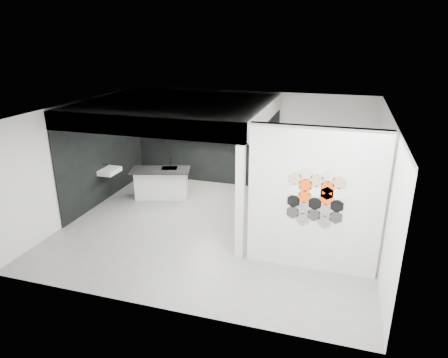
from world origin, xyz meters
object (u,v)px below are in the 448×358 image
partition_panel (314,201)px  bottle_dark (207,138)px  stockpot (165,134)px  glass_bowl (250,142)px  kitchen_island (161,183)px  kettle (238,140)px  wall_basin (110,171)px  utensil_cup (187,138)px  glass_vase (252,142)px

partition_panel → bottle_dark: partition_panel is taller
partition_panel → stockpot: (-4.76, 3.87, 0.02)m
glass_bowl → kitchen_island: bearing=-145.5°
kitchen_island → glass_bowl: glass_bowl is taller
kettle → wall_basin: bearing=-142.0°
glass_bowl → utensil_cup: 1.94m
wall_basin → bottle_dark: bottle_dark is taller
partition_panel → stockpot: 6.14m
kitchen_island → stockpot: (-0.51, 1.47, 0.99)m
glass_bowl → bottle_dark: 1.32m
bottle_dark → utensil_cup: 0.62m
wall_basin → kitchen_island: (1.21, 0.60, -0.42)m
wall_basin → bottle_dark: size_ratio=3.85×
partition_panel → kettle: partition_panel is taller
bottle_dark → utensil_cup: (-0.62, 0.00, -0.03)m
kettle → bottle_dark: kettle is taller
partition_panel → glass_vase: size_ratio=18.99×
kettle → glass_bowl: size_ratio=1.49×
kitchen_island → utensil_cup: (0.20, 1.47, 0.94)m
partition_panel → glass_bowl: size_ratio=20.55×
kitchen_island → bottle_dark: 1.94m
kettle → glass_vase: bearing=3.4°
utensil_cup → partition_panel: bearing=-43.6°
bottle_dark → stockpot: bearing=180.0°
stockpot → bottle_dark: stockpot is taller
wall_basin → kettle: (3.00, 2.07, 0.56)m
stockpot → utensil_cup: size_ratio=2.41×
kettle → glass_bowl: bearing=3.4°
glass_bowl → utensil_cup: bearing=180.0°
wall_basin → bottle_dark: (2.03, 2.07, 0.55)m
partition_panel → stockpot: partition_panel is taller
kettle → kitchen_island: bearing=-137.2°
kettle → utensil_cup: (-1.59, 0.00, -0.04)m
glass_vase → kettle: bearing=180.0°
partition_panel → kitchen_island: partition_panel is taller
wall_basin → bottle_dark: bearing=45.5°
kitchen_island → glass_bowl: size_ratio=12.66×
wall_basin → glass_bowl: (3.35, 2.07, 0.52)m
partition_panel → bottle_dark: (-3.44, 3.87, -0.00)m
partition_panel → kitchen_island: bearing=150.6°
partition_panel → glass_bowl: 4.41m
wall_basin → glass_bowl: bearing=31.7°
utensil_cup → bottle_dark: bearing=0.0°
bottle_dark → partition_panel: bearing=-48.4°
stockpot → glass_vase: 2.69m
kettle → utensil_cup: size_ratio=2.00×
glass_bowl → bottle_dark: (-1.32, 0.00, 0.03)m
glass_bowl → glass_vase: 0.05m
glass_vase → partition_panel: bearing=-61.8°
partition_panel → glass_vase: (-2.08, 3.87, -0.01)m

